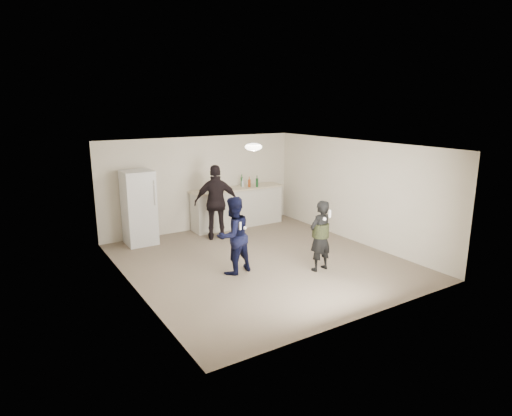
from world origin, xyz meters
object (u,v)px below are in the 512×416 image
fridge (139,208)px  spectator (217,202)px  shaker (204,189)px  man (233,235)px  counter (238,208)px  woman (320,236)px

fridge → spectator: spectator is taller
spectator → shaker: bearing=-66.0°
fridge → spectator: (1.76, -0.66, 0.04)m
fridge → shaker: bearing=1.0°
man → spectator: (0.74, 2.19, 0.16)m
counter → fridge: bearing=-178.6°
man → counter: bearing=-131.9°
counter → woman: (-0.19, -3.73, 0.21)m
counter → fridge: size_ratio=1.44×
spectator → counter: bearing=-120.2°
counter → spectator: bearing=-144.2°
fridge → man: bearing=-70.3°
counter → shaker: 1.20m
man → woman: man is taller
counter → shaker: (-1.01, -0.04, 0.65)m
shaker → man: 3.00m
fridge → woman: 4.48m
woman → spectator: 3.12m
woman → spectator: bearing=-79.2°
counter → shaker: shaker is taller
fridge → woman: (2.58, -3.66, -0.17)m
fridge → shaker: (1.76, 0.03, 0.28)m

